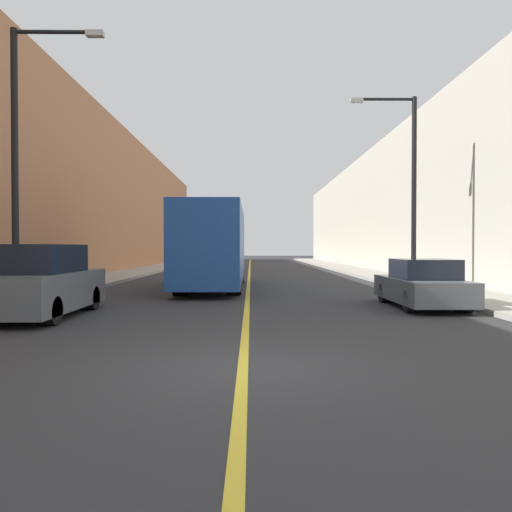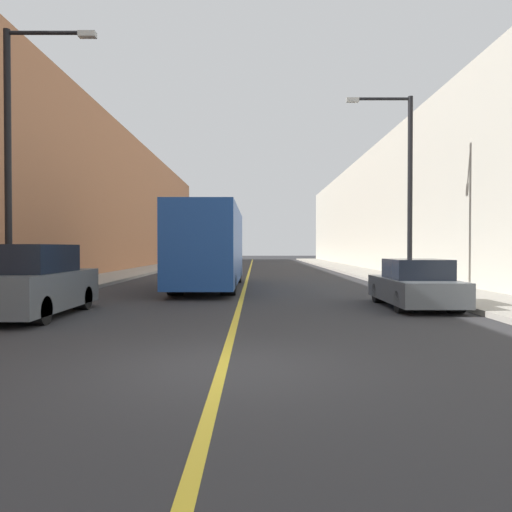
# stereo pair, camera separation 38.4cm
# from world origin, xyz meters

# --- Properties ---
(ground_plane) EXTENTS (200.00, 200.00, 0.00)m
(ground_plane) POSITION_xyz_m (0.00, 0.00, 0.00)
(ground_plane) COLOR #2D2D30
(sidewalk_left) EXTENTS (2.89, 72.00, 0.16)m
(sidewalk_left) POSITION_xyz_m (-7.90, 30.00, 0.08)
(sidewalk_left) COLOR #9E998E
(sidewalk_left) RESTS_ON ground
(sidewalk_right) EXTENTS (2.89, 72.00, 0.16)m
(sidewalk_right) POSITION_xyz_m (7.90, 30.00, 0.08)
(sidewalk_right) COLOR #9E998E
(sidewalk_right) RESTS_ON ground
(building_row_left) EXTENTS (4.00, 72.00, 10.81)m
(building_row_left) POSITION_xyz_m (-11.34, 30.00, 5.40)
(building_row_left) COLOR #B2724C
(building_row_left) RESTS_ON ground
(building_row_right) EXTENTS (4.00, 72.00, 9.44)m
(building_row_right) POSITION_xyz_m (11.34, 30.00, 4.72)
(building_row_right) COLOR #B7B2A3
(building_row_right) RESTS_ON ground
(road_center_line) EXTENTS (0.16, 72.00, 0.01)m
(road_center_line) POSITION_xyz_m (0.00, 30.00, 0.00)
(road_center_line) COLOR gold
(road_center_line) RESTS_ON ground
(bus) EXTENTS (2.55, 10.77, 3.50)m
(bus) POSITION_xyz_m (-1.53, 14.66, 1.87)
(bus) COLOR #1E4793
(bus) RESTS_ON ground
(parked_suv_left) EXTENTS (1.87, 4.68, 1.88)m
(parked_suv_left) POSITION_xyz_m (-5.29, 5.52, 0.87)
(parked_suv_left) COLOR #51565B
(parked_suv_left) RESTS_ON ground
(car_right_near) EXTENTS (1.83, 4.24, 1.46)m
(car_right_near) POSITION_xyz_m (5.28, 7.49, 0.66)
(car_right_near) COLOR #51565B
(car_right_near) RESTS_ON ground
(street_lamp_left) EXTENTS (2.70, 0.24, 8.00)m
(street_lamp_left) POSITION_xyz_m (-6.53, 7.18, 4.71)
(street_lamp_left) COLOR black
(street_lamp_left) RESTS_ON sidewalk_left
(street_lamp_right) EXTENTS (2.70, 0.24, 7.76)m
(street_lamp_right) POSITION_xyz_m (6.52, 12.80, 4.58)
(street_lamp_right) COLOR black
(street_lamp_right) RESTS_ON sidewalk_right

